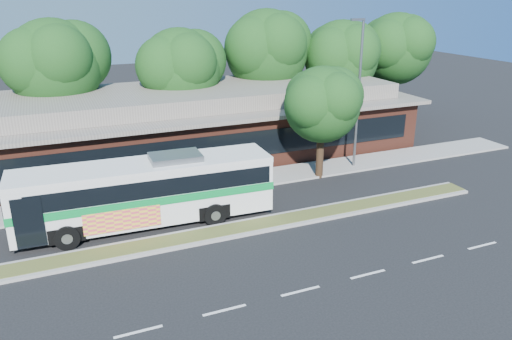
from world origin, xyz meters
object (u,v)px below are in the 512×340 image
(transit_bus, at_px, (147,188))
(sedan, at_px, (0,181))
(sidewalk_tree, at_px, (326,102))
(lamp_post, at_px, (358,90))

(transit_bus, distance_m, sedan, 9.77)
(transit_bus, xyz_separation_m, sidewalk_tree, (10.99, 2.48, 2.66))
(sidewalk_tree, bearing_deg, sedan, 165.74)
(lamp_post, height_order, sedan, lamp_post)
(sedan, bearing_deg, sidewalk_tree, -95.42)
(sidewalk_tree, bearing_deg, lamp_post, 13.10)
(transit_bus, bearing_deg, sidewalk_tree, 14.99)
(sedan, bearing_deg, transit_bus, -127.19)
(lamp_post, distance_m, sedan, 21.07)
(transit_bus, height_order, sedan, transit_bus)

